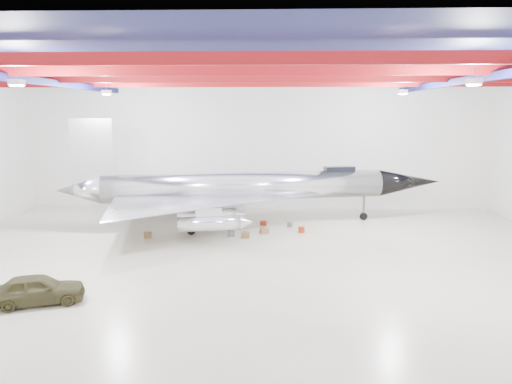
{
  "coord_description": "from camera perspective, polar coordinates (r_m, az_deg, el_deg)",
  "views": [
    {
      "loc": [
        1.44,
        -28.19,
        8.48
      ],
      "look_at": [
        0.35,
        2.0,
        3.51
      ],
      "focal_mm": 35.0,
      "sensor_mm": 36.0,
      "label": 1
    }
  ],
  "objects": [
    {
      "name": "floor",
      "position": [
        29.48,
        -0.82,
        -7.38
      ],
      "size": [
        40.0,
        40.0,
        0.0
      ],
      "primitive_type": "plane",
      "color": "#BDB496",
      "rests_on": "ground"
    },
    {
      "name": "wall_back",
      "position": [
        43.32,
        0.16,
        5.39
      ],
      "size": [
        40.0,
        0.0,
        40.0
      ],
      "primitive_type": "plane",
      "rotation": [
        1.57,
        0.0,
        0.0
      ],
      "color": "silver",
      "rests_on": "floor"
    },
    {
      "name": "ceiling",
      "position": [
        28.34,
        -0.87,
        14.44
      ],
      "size": [
        40.0,
        40.0,
        0.0
      ],
      "primitive_type": "plane",
      "rotation": [
        3.14,
        0.0,
        0.0
      ],
      "color": "#0A0F38",
      "rests_on": "wall_back"
    },
    {
      "name": "ceiling_structure",
      "position": [
        28.29,
        -0.87,
        13.07
      ],
      "size": [
        39.5,
        29.5,
        1.08
      ],
      "color": "maroon",
      "rests_on": "ceiling"
    },
    {
      "name": "jet_aircraft",
      "position": [
        37.11,
        -1.31,
        0.21
      ],
      "size": [
        28.84,
        19.46,
        7.92
      ],
      "rotation": [
        0.0,
        0.0,
        0.2
      ],
      "color": "silver",
      "rests_on": "floor"
    },
    {
      "name": "jeep",
      "position": [
        24.38,
        -23.72,
        -10.14
      ],
      "size": [
        4.29,
        2.8,
        1.36
      ],
      "primitive_type": "imported",
      "rotation": [
        0.0,
        0.0,
        1.9
      ],
      "color": "#38341C",
      "rests_on": "floor"
    },
    {
      "name": "crate_ply",
      "position": [
        34.42,
        -12.26,
        -4.83
      ],
      "size": [
        0.62,
        0.55,
        0.37
      ],
      "primitive_type": "cube",
      "rotation": [
        0.0,
        0.0,
        0.28
      ],
      "color": "olive",
      "rests_on": "floor"
    },
    {
      "name": "toolbox_red",
      "position": [
        37.32,
        0.86,
        -3.55
      ],
      "size": [
        0.51,
        0.44,
        0.31
      ],
      "primitive_type": "cube",
      "rotation": [
        0.0,
        0.0,
        -0.2
      ],
      "color": "#972A0F",
      "rests_on": "floor"
    },
    {
      "name": "engine_drum",
      "position": [
        33.92,
        -2.86,
        -4.77
      ],
      "size": [
        0.57,
        0.57,
        0.43
      ],
      "primitive_type": "cylinder",
      "rotation": [
        0.0,
        0.0,
        0.2
      ],
      "color": "#59595B",
      "rests_on": "floor"
    },
    {
      "name": "parts_bin",
      "position": [
        34.75,
        0.94,
        -4.46
      ],
      "size": [
        0.69,
        0.63,
        0.39
      ],
      "primitive_type": "cube",
      "rotation": [
        0.0,
        0.0,
        0.42
      ],
      "color": "olive",
      "rests_on": "floor"
    },
    {
      "name": "tool_chest",
      "position": [
        35.17,
        5.23,
        -4.32
      ],
      "size": [
        0.52,
        0.52,
        0.4
      ],
      "primitive_type": "cylinder",
      "rotation": [
        0.0,
        0.0,
        -0.18
      ],
      "color": "#972A0F",
      "rests_on": "floor"
    },
    {
      "name": "oil_barrel",
      "position": [
        33.61,
        -1.21,
        -4.93
      ],
      "size": [
        0.58,
        0.46,
        0.4
      ],
      "primitive_type": "cube",
      "rotation": [
        0.0,
        0.0,
        0.01
      ],
      "color": "olive",
      "rests_on": "floor"
    },
    {
      "name": "spares_box",
      "position": [
        36.8,
        3.89,
        -3.74
      ],
      "size": [
        0.44,
        0.44,
        0.33
      ],
      "primitive_type": "cylinder",
      "rotation": [
        0.0,
        0.0,
        0.21
      ],
      "color": "#59595B",
      "rests_on": "floor"
    }
  ]
}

